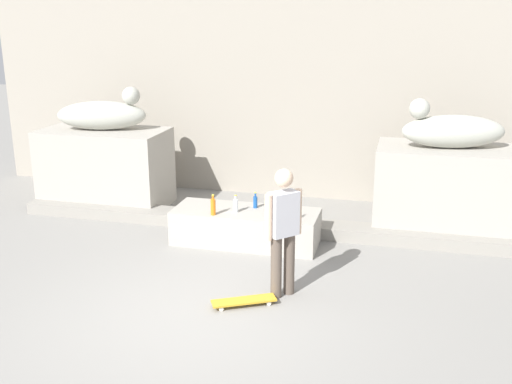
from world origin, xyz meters
name	(u,v)px	position (x,y,z in m)	size (l,w,h in m)	color
ground_plane	(190,319)	(0.00, 0.00, 0.00)	(40.00, 40.00, 0.00)	gray
facade_wall	(286,57)	(0.00, 5.46, 2.65)	(11.97, 0.60, 5.30)	gray
pedestal_left	(106,168)	(-3.03, 3.77, 0.71)	(2.28, 1.20, 1.43)	#A39E93
pedestal_right	(447,191)	(3.03, 3.77, 0.71)	(2.28, 1.20, 1.43)	#A39E93
statue_reclining_left	(104,114)	(-2.99, 3.78, 1.71)	(1.69, 0.93, 0.78)	#B0B2A5
statue_reclining_right	(451,130)	(2.99, 3.76, 1.71)	(1.68, 0.90, 0.78)	#B0B2A5
ledge_block	(246,227)	(0.00, 2.52, 0.27)	(2.25, 0.85, 0.54)	#A39E93
skater	(283,227)	(0.93, 0.89, 0.92)	(0.40, 0.42, 1.67)	brown
skateboard	(244,301)	(0.53, 0.48, 0.06)	(0.80, 0.56, 0.08)	gold
bottle_clear	(236,205)	(-0.13, 2.40, 0.65)	(0.08, 0.08, 0.27)	silver
bottle_orange	(213,206)	(-0.42, 2.19, 0.67)	(0.08, 0.08, 0.32)	orange
bottle_red	(294,213)	(0.80, 2.26, 0.65)	(0.07, 0.07, 0.27)	red
bottle_blue	(255,202)	(0.11, 2.68, 0.64)	(0.07, 0.07, 0.25)	#194C99
stair_step	(256,224)	(0.00, 3.15, 0.10)	(8.34, 0.50, 0.20)	gray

